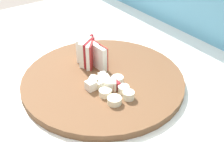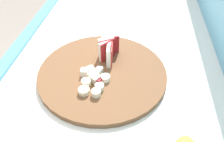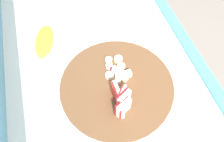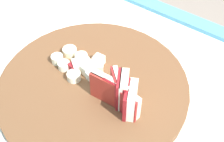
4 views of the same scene
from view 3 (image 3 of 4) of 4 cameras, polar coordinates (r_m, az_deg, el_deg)
The scene contains 8 objects.
ground at distance 1.62m, azimuth -1.24°, elevation -16.44°, with size 10.00×10.00×0.00m, color gray.
tiled_countertop at distance 1.19m, azimuth -1.62°, elevation -10.01°, with size 1.36×0.65×0.93m.
tile_backsplash at distance 0.95m, azimuth -22.68°, elevation -7.95°, with size 2.40×0.04×1.50m, color #5BA3C1.
cutting_board at distance 0.72m, azimuth 1.19°, elevation -3.75°, with size 0.36×0.36×0.02m, color brown.
apple_wedge_fan at distance 0.65m, azimuth 2.16°, elevation -7.28°, with size 0.10×0.06×0.06m.
apple_dice_pile at distance 0.72m, azimuth 1.98°, elevation -0.74°, with size 0.06×0.06×0.02m.
banana_slice_rows at distance 0.74m, azimuth 0.77°, elevation 1.04°, with size 0.08×0.07×0.02m.
banana_peel at distance 0.86m, azimuth -16.60°, elevation 7.21°, with size 0.15×0.06×0.02m, color gold.
Camera 3 is at (-0.46, 0.10, 1.55)m, focal length 36.50 mm.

